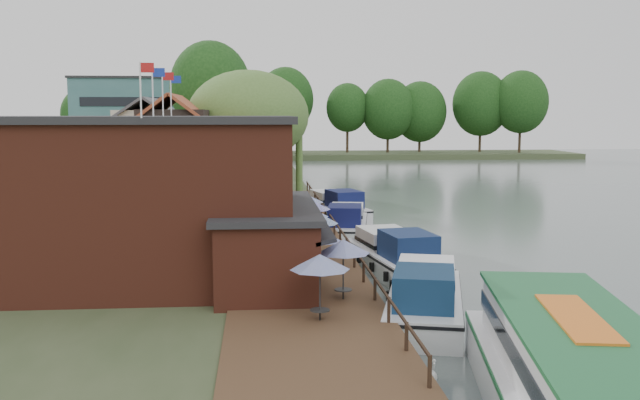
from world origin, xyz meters
name	(u,v)px	position (x,y,z in m)	size (l,w,h in m)	color
ground	(469,293)	(0.00, 0.00, 0.00)	(260.00, 260.00, 0.00)	#546161
land_bank	(39,200)	(-30.00, 35.00, 0.50)	(50.00, 140.00, 1.00)	#384728
quay_deck	(290,237)	(-8.00, 10.00, 1.05)	(6.00, 50.00, 0.10)	#47301E
quay_rail	(334,227)	(-5.30, 10.50, 1.50)	(0.20, 49.00, 1.00)	black
pub	(161,200)	(-14.00, -1.00, 4.65)	(20.00, 11.00, 7.30)	maroon
hotel_block	(171,122)	(-22.00, 70.00, 7.15)	(25.40, 12.40, 12.30)	#38666B
cottage_a	(177,163)	(-15.00, 14.00, 5.25)	(8.60, 7.60, 8.50)	black
cottage_b	(152,154)	(-18.00, 24.00, 5.25)	(9.60, 8.60, 8.50)	beige
cottage_c	(212,148)	(-14.00, 33.00, 5.25)	(7.60, 7.60, 8.50)	black
willow	(249,144)	(-10.50, 19.00, 6.21)	(8.60, 8.60, 10.43)	#476B2D
umbrella_0	(320,287)	(-7.68, -7.53, 2.29)	(2.13, 2.13, 2.38)	navy
umbrella_1	(343,269)	(-6.52, -4.70, 2.29)	(2.10, 2.10, 2.38)	navy
umbrella_2	(313,255)	(-7.49, -1.85, 2.29)	(2.41, 2.41, 2.38)	#1B2C98
umbrella_3	(318,236)	(-6.88, 2.90, 2.29)	(2.04, 2.04, 2.38)	#1B4998
umbrella_4	(307,229)	(-7.28, 5.34, 2.29)	(2.35, 2.35, 2.38)	#1C379C
umbrella_5	(311,221)	(-6.85, 8.17, 2.29)	(2.28, 2.28, 2.38)	#1C1C9A
umbrella_6	(304,213)	(-7.03, 11.49, 2.29)	(2.42, 2.42, 2.38)	navy
cruiser_0	(425,290)	(-3.09, -4.10, 1.23)	(3.27, 10.12, 2.46)	silver
cruiser_1	(395,250)	(-2.69, 4.55, 1.23)	(3.27, 10.11, 2.46)	white
cruiser_2	(346,219)	(-3.87, 15.99, 1.17)	(3.14, 9.72, 2.35)	silver
cruiser_3	(336,203)	(-3.66, 24.59, 1.21)	(3.22, 9.95, 2.41)	silver
tour_boat	(582,386)	(-1.82, -15.52, 1.62)	(4.17, 14.82, 3.24)	silver
swan	(430,376)	(-4.50, -10.88, 0.22)	(0.44, 0.44, 0.44)	white
bank_tree_0	(211,114)	(-14.55, 40.78, 8.30)	(8.10, 8.10, 14.59)	#143811
bank_tree_1	(220,117)	(-14.10, 49.42, 8.02)	(7.67, 7.67, 14.03)	#143811
bank_tree_2	(227,126)	(-13.80, 58.93, 6.81)	(6.15, 6.15, 11.61)	#143811
bank_tree_3	(199,116)	(-18.82, 77.73, 8.03)	(8.43, 8.43, 14.05)	#143811
bank_tree_4	(212,116)	(-17.41, 86.76, 8.00)	(7.31, 7.31, 14.01)	#143811
bank_tree_5	(253,122)	(-10.81, 95.94, 6.80)	(7.67, 7.67, 11.60)	#143811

